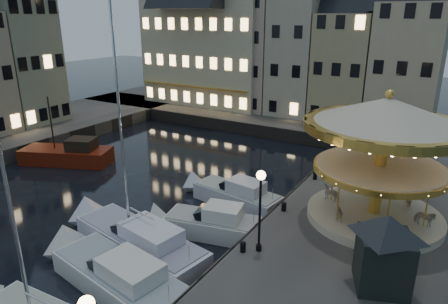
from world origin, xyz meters
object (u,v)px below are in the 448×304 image
Objects in this scene: carousel at (384,137)px; ticket_kiosk at (386,239)px; motorboat_c at (135,238)px; motorboat_e at (232,194)px; streetlamp_b at (260,200)px; bollard_c at (284,206)px; motorboat_b at (114,275)px; motorboat_d at (206,224)px; bollard_b at (243,246)px; red_fishing_boat at (68,155)px; bollard_d at (315,175)px; streetlamp_c at (341,131)px.

carousel is 2.20× the size of ticket_kiosk.
motorboat_c is 12.70m from ticket_kiosk.
motorboat_c reaches higher than motorboat_e.
streetlamp_b is at bearing 13.30° from motorboat_c.
bollard_c is (-0.60, 4.50, -2.41)m from streetlamp_b.
motorboat_e is at bearing 88.44° from motorboat_b.
carousel is at bearing 27.01° from motorboat_d.
streetlamp_b is 0.33× the size of motorboat_c.
bollard_b is 21.29m from red_fishing_boat.
motorboat_d is (0.97, 6.26, -0.01)m from motorboat_b.
bollard_c is 7.79m from ticket_kiosk.
bollard_b is 5.00m from bollard_c.
red_fishing_boat is (-15.70, 9.96, 0.06)m from motorboat_b.
carousel is (4.12, 6.13, 2.11)m from streetlamp_b.
bollard_d is 0.07× the size of carousel.
streetlamp_b reaches higher than bollard_d.
bollard_c is (0.00, 5.00, 0.00)m from bollard_b.
motorboat_c reaches higher than bollard_b.
motorboat_d is 10.95m from carousel.
carousel is at bearing -39.35° from bollard_d.
bollard_c is 0.04× the size of motorboat_c.
bollard_c is 0.09× the size of motorboat_d.
bollard_d is 0.04× the size of motorboat_c.
motorboat_d is at bearing -144.34° from bollard_c.
bollard_b is at bearing -90.00° from bollard_c.
bollard_c is 4.78m from motorboat_e.
streetlamp_c is (0.00, 13.50, 0.00)m from streetlamp_b.
motorboat_e is at bearing 123.84° from bollard_b.
motorboat_e is at bearing -179.65° from carousel.
motorboat_e reaches higher than bollard_b.
streetlamp_b is at bearing -50.49° from motorboat_e.
motorboat_c is 1.75× the size of motorboat_e.
bollard_b is 0.08× the size of motorboat_e.
bollard_d is (0.00, 5.50, 0.00)m from bollard_c.
bollard_d is at bearing 62.38° from motorboat_c.
bollard_b is at bearing -140.19° from streetlamp_b.
red_fishing_boat reaches higher than motorboat_d.
motorboat_e is (0.29, 10.51, -0.01)m from motorboat_b.
motorboat_e is at bearing 1.95° from red_fishing_boat.
carousel is (4.72, -3.87, 4.52)m from bollard_d.
bollard_b is at bearing -173.53° from ticket_kiosk.
motorboat_d is (2.33, 3.40, -0.05)m from motorboat_c.
bollard_c is at bearing -93.81° from streetlamp_c.
motorboat_e is 16.00m from red_fishing_boat.
streetlamp_c is at bearing 119.20° from carousel.
motorboat_b is 12.18m from ticket_kiosk.
bollard_c is 5.50m from bollard_d.
motorboat_b is 1.08× the size of red_fishing_boat.
motorboat_e is (-4.41, 6.57, -0.96)m from bollard_b.
streetlamp_b is 0.50× the size of carousel.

